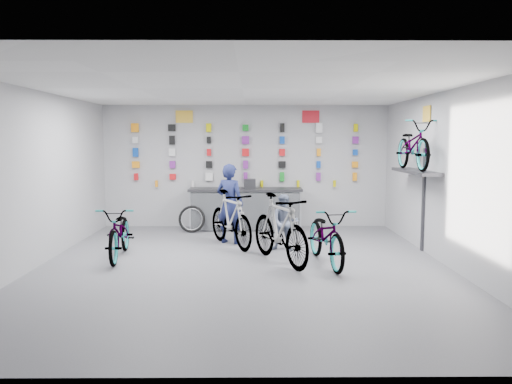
{
  "coord_description": "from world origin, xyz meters",
  "views": [
    {
      "loc": [
        0.16,
        -8.35,
        2.16
      ],
      "look_at": [
        0.24,
        1.4,
        1.13
      ],
      "focal_mm": 35.0,
      "sensor_mm": 36.0,
      "label": 1
    }
  ],
  "objects_px": {
    "bike_left": "(120,232)",
    "counter": "(245,209)",
    "bike_service": "(231,219)",
    "customer": "(285,223)",
    "bike_right": "(327,235)",
    "clerk": "(230,204)",
    "bike_center": "(280,229)"
  },
  "relations": [
    {
      "from": "bike_left",
      "to": "customer",
      "type": "height_order",
      "value": "customer"
    },
    {
      "from": "bike_center",
      "to": "bike_service",
      "type": "height_order",
      "value": "bike_center"
    },
    {
      "from": "bike_center",
      "to": "counter",
      "type": "bearing_deg",
      "value": 76.78
    },
    {
      "from": "bike_service",
      "to": "clerk",
      "type": "height_order",
      "value": "clerk"
    },
    {
      "from": "counter",
      "to": "bike_service",
      "type": "xyz_separation_m",
      "value": [
        -0.28,
        -1.91,
        0.08
      ]
    },
    {
      "from": "bike_left",
      "to": "bike_center",
      "type": "xyz_separation_m",
      "value": [
        2.89,
        -0.39,
        0.12
      ]
    },
    {
      "from": "bike_left",
      "to": "bike_center",
      "type": "height_order",
      "value": "bike_center"
    },
    {
      "from": "clerk",
      "to": "bike_left",
      "type": "bearing_deg",
      "value": 60.25
    },
    {
      "from": "counter",
      "to": "customer",
      "type": "relative_size",
      "value": 2.45
    },
    {
      "from": "bike_right",
      "to": "customer",
      "type": "distance_m",
      "value": 1.28
    },
    {
      "from": "bike_center",
      "to": "bike_service",
      "type": "relative_size",
      "value": 1.06
    },
    {
      "from": "counter",
      "to": "bike_right",
      "type": "xyz_separation_m",
      "value": [
        1.45,
        -3.38,
        0.02
      ]
    },
    {
      "from": "bike_left",
      "to": "bike_service",
      "type": "bearing_deg",
      "value": 21.5
    },
    {
      "from": "bike_right",
      "to": "bike_center",
      "type": "bearing_deg",
      "value": 165.46
    },
    {
      "from": "bike_right",
      "to": "bike_left",
      "type": "bearing_deg",
      "value": 164.33
    },
    {
      "from": "counter",
      "to": "clerk",
      "type": "distance_m",
      "value": 1.65
    },
    {
      "from": "bike_center",
      "to": "bike_right",
      "type": "height_order",
      "value": "bike_center"
    },
    {
      "from": "bike_right",
      "to": "clerk",
      "type": "xyz_separation_m",
      "value": [
        -1.76,
        1.8,
        0.32
      ]
    },
    {
      "from": "bike_left",
      "to": "counter",
      "type": "bearing_deg",
      "value": 46.94
    },
    {
      "from": "bike_service",
      "to": "clerk",
      "type": "bearing_deg",
      "value": 68.08
    },
    {
      "from": "bike_center",
      "to": "bike_service",
      "type": "distance_m",
      "value": 1.66
    },
    {
      "from": "counter",
      "to": "bike_center",
      "type": "distance_m",
      "value": 3.36
    },
    {
      "from": "bike_center",
      "to": "bike_service",
      "type": "xyz_separation_m",
      "value": [
        -0.92,
        1.39,
        -0.04
      ]
    },
    {
      "from": "counter",
      "to": "bike_center",
      "type": "relative_size",
      "value": 1.34
    },
    {
      "from": "bike_right",
      "to": "bike_service",
      "type": "height_order",
      "value": "bike_service"
    },
    {
      "from": "bike_left",
      "to": "bike_right",
      "type": "distance_m",
      "value": 3.73
    },
    {
      "from": "counter",
      "to": "customer",
      "type": "xyz_separation_m",
      "value": [
        0.8,
        -2.28,
        0.06
      ]
    },
    {
      "from": "clerk",
      "to": "counter",
      "type": "bearing_deg",
      "value": -74.79
    },
    {
      "from": "bike_center",
      "to": "customer",
      "type": "relative_size",
      "value": 1.83
    },
    {
      "from": "customer",
      "to": "bike_right",
      "type": "bearing_deg",
      "value": -51.09
    },
    {
      "from": "customer",
      "to": "counter",
      "type": "bearing_deg",
      "value": 117.59
    },
    {
      "from": "bike_service",
      "to": "counter",
      "type": "bearing_deg",
      "value": 54.58
    }
  ]
}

